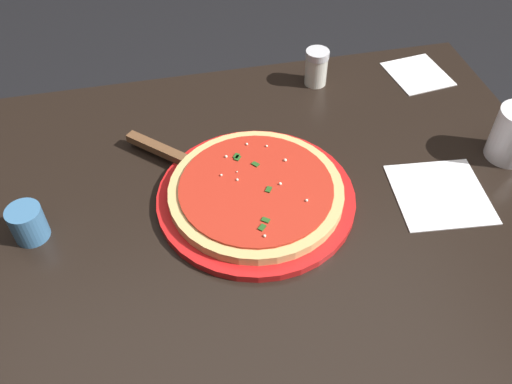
{
  "coord_description": "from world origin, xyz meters",
  "views": [
    {
      "loc": [
        0.16,
        0.56,
        1.41
      ],
      "look_at": [
        0.03,
        -0.03,
        0.78
      ],
      "focal_mm": 38.28,
      "sensor_mm": 36.0,
      "label": 1
    }
  ],
  "objects_px": {
    "pizza": "(256,191)",
    "cup_small_sauce": "(28,223)",
    "serving_plate": "(256,198)",
    "parmesan_shaker": "(316,67)",
    "napkin_loose_left": "(418,74)",
    "napkin_folded_right": "(440,194)",
    "pizza_server": "(177,158)"
  },
  "relations": [
    {
      "from": "pizza_server",
      "to": "parmesan_shaker",
      "type": "xyz_separation_m",
      "value": [
        -0.3,
        -0.18,
        0.02
      ]
    },
    {
      "from": "parmesan_shaker",
      "to": "cup_small_sauce",
      "type": "bearing_deg",
      "value": 28.33
    },
    {
      "from": "pizza_server",
      "to": "parmesan_shaker",
      "type": "bearing_deg",
      "value": -148.76
    },
    {
      "from": "parmesan_shaker",
      "to": "pizza_server",
      "type": "bearing_deg",
      "value": 31.24
    },
    {
      "from": "pizza",
      "to": "pizza_server",
      "type": "bearing_deg",
      "value": -44.03
    },
    {
      "from": "pizza_server",
      "to": "napkin_loose_left",
      "type": "height_order",
      "value": "pizza_server"
    },
    {
      "from": "pizza_server",
      "to": "cup_small_sauce",
      "type": "xyz_separation_m",
      "value": [
        0.24,
        0.11,
        0.01
      ]
    },
    {
      "from": "serving_plate",
      "to": "parmesan_shaker",
      "type": "relative_size",
      "value": 4.32
    },
    {
      "from": "pizza_server",
      "to": "napkin_folded_right",
      "type": "height_order",
      "value": "pizza_server"
    },
    {
      "from": "pizza",
      "to": "cup_small_sauce",
      "type": "height_order",
      "value": "cup_small_sauce"
    },
    {
      "from": "pizza",
      "to": "napkin_folded_right",
      "type": "bearing_deg",
      "value": 170.14
    },
    {
      "from": "serving_plate",
      "to": "pizza",
      "type": "distance_m",
      "value": 0.02
    },
    {
      "from": "napkin_loose_left",
      "to": "parmesan_shaker",
      "type": "distance_m",
      "value": 0.22
    },
    {
      "from": "napkin_folded_right",
      "to": "napkin_loose_left",
      "type": "height_order",
      "value": "same"
    },
    {
      "from": "serving_plate",
      "to": "cup_small_sauce",
      "type": "relative_size",
      "value": 5.6
    },
    {
      "from": "napkin_folded_right",
      "to": "pizza_server",
      "type": "bearing_deg",
      "value": -21.42
    },
    {
      "from": "napkin_folded_right",
      "to": "parmesan_shaker",
      "type": "xyz_separation_m",
      "value": [
        0.11,
        -0.34,
        0.04
      ]
    },
    {
      "from": "serving_plate",
      "to": "pizza",
      "type": "xyz_separation_m",
      "value": [
        -0.0,
        -0.0,
        0.02
      ]
    },
    {
      "from": "pizza",
      "to": "cup_small_sauce",
      "type": "relative_size",
      "value": 4.91
    },
    {
      "from": "pizza_server",
      "to": "parmesan_shaker",
      "type": "height_order",
      "value": "parmesan_shaker"
    },
    {
      "from": "cup_small_sauce",
      "to": "pizza",
      "type": "bearing_deg",
      "value": 179.51
    },
    {
      "from": "parmesan_shaker",
      "to": "napkin_folded_right",
      "type": "bearing_deg",
      "value": 107.74
    },
    {
      "from": "pizza",
      "to": "napkin_loose_left",
      "type": "height_order",
      "value": "pizza"
    },
    {
      "from": "napkin_folded_right",
      "to": "pizza",
      "type": "bearing_deg",
      "value": -9.86
    },
    {
      "from": "pizza_server",
      "to": "cup_small_sauce",
      "type": "bearing_deg",
      "value": 24.36
    },
    {
      "from": "napkin_folded_right",
      "to": "napkin_loose_left",
      "type": "distance_m",
      "value": 0.34
    },
    {
      "from": "serving_plate",
      "to": "cup_small_sauce",
      "type": "bearing_deg",
      "value": -0.49
    },
    {
      "from": "cup_small_sauce",
      "to": "napkin_loose_left",
      "type": "relative_size",
      "value": 0.47
    },
    {
      "from": "pizza_server",
      "to": "cup_small_sauce",
      "type": "distance_m",
      "value": 0.26
    },
    {
      "from": "parmesan_shaker",
      "to": "napkin_loose_left",
      "type": "bearing_deg",
      "value": 175.5
    },
    {
      "from": "napkin_loose_left",
      "to": "parmesan_shaker",
      "type": "relative_size",
      "value": 1.64
    },
    {
      "from": "serving_plate",
      "to": "napkin_loose_left",
      "type": "relative_size",
      "value": 2.63
    }
  ]
}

